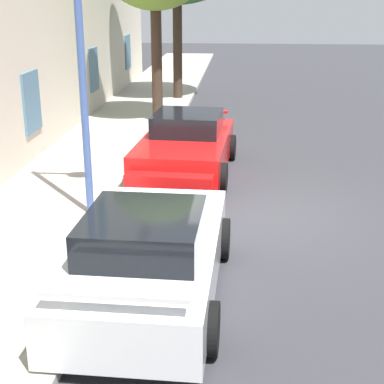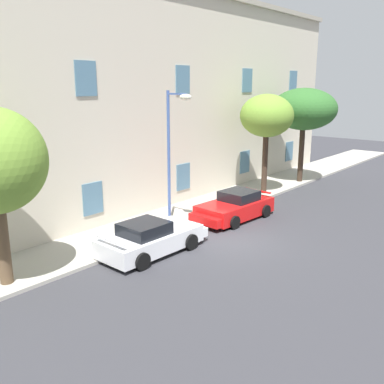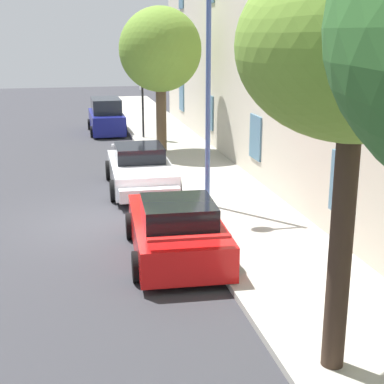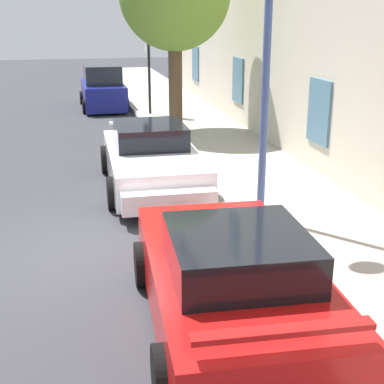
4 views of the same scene
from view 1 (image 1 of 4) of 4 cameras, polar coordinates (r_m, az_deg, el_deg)
ground_plane at (r=11.58m, az=6.32°, el=-2.26°), size 80.00×80.00×0.00m
sidewalk at (r=12.10m, az=-12.80°, el=-1.32°), size 60.00×3.25×0.14m
sportscar_red_lead at (r=8.51m, az=-4.10°, el=-5.91°), size 4.83×2.28×1.39m
sportscar_yellow_flank at (r=13.92m, az=-0.70°, el=4.19°), size 4.71×2.42×1.42m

